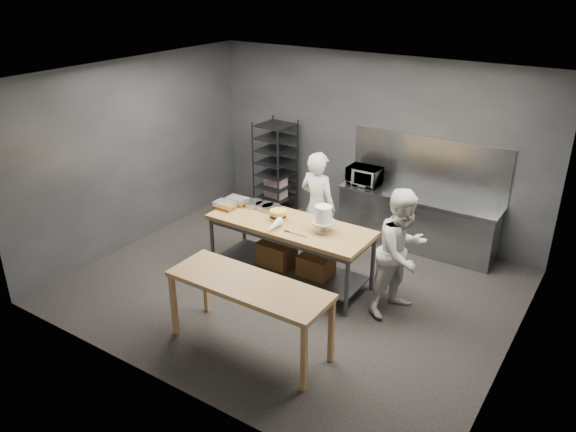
% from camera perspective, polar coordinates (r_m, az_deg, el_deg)
% --- Properties ---
extents(ground, '(6.00, 6.00, 0.00)m').
position_cam_1_polar(ground, '(8.22, 0.40, -7.16)').
color(ground, black).
rests_on(ground, ground).
extents(back_wall, '(6.00, 0.04, 3.00)m').
position_cam_1_polar(back_wall, '(9.63, 8.60, 7.16)').
color(back_wall, '#4C4F54').
rests_on(back_wall, ground).
extents(work_table, '(2.40, 0.90, 0.92)m').
position_cam_1_polar(work_table, '(8.11, 0.32, -3.00)').
color(work_table, olive).
rests_on(work_table, ground).
extents(near_counter, '(2.00, 0.70, 0.90)m').
position_cam_1_polar(near_counter, '(6.62, -4.01, -7.43)').
color(near_counter, olive).
rests_on(near_counter, ground).
extents(back_counter, '(2.60, 0.60, 0.90)m').
position_cam_1_polar(back_counter, '(9.37, 12.88, -0.56)').
color(back_counter, slate).
rests_on(back_counter, ground).
extents(splashback_panel, '(2.60, 0.02, 0.90)m').
position_cam_1_polar(splashback_panel, '(9.31, 14.07, 5.12)').
color(splashback_panel, slate).
rests_on(splashback_panel, back_counter).
extents(speed_rack, '(0.62, 0.67, 1.75)m').
position_cam_1_polar(speed_rack, '(10.31, -1.28, 4.80)').
color(speed_rack, black).
rests_on(speed_rack, ground).
extents(chef_behind, '(0.69, 0.50, 1.75)m').
position_cam_1_polar(chef_behind, '(8.64, 3.03, 0.97)').
color(chef_behind, silver).
rests_on(chef_behind, ground).
extents(chef_right, '(0.91, 1.02, 1.74)m').
position_cam_1_polar(chef_right, '(7.42, 11.50, -3.65)').
color(chef_right, silver).
rests_on(chef_right, ground).
extents(microwave, '(0.54, 0.37, 0.30)m').
position_cam_1_polar(microwave, '(9.48, 7.75, 4.07)').
color(microwave, black).
rests_on(microwave, back_counter).
extents(frosted_cake_stand, '(0.34, 0.34, 0.38)m').
position_cam_1_polar(frosted_cake_stand, '(7.63, 3.61, -0.02)').
color(frosted_cake_stand, '#B7AC93').
rests_on(frosted_cake_stand, work_table).
extents(layer_cake, '(0.24, 0.24, 0.16)m').
position_cam_1_polar(layer_cake, '(8.02, -1.02, 0.06)').
color(layer_cake, '#F8B74F').
rests_on(layer_cake, work_table).
extents(cake_pans, '(0.88, 0.33, 0.07)m').
position_cam_1_polar(cake_pans, '(8.49, -3.18, 1.13)').
color(cake_pans, gray).
rests_on(cake_pans, work_table).
extents(piping_bag, '(0.16, 0.39, 0.12)m').
position_cam_1_polar(piping_bag, '(7.74, -1.49, -1.03)').
color(piping_bag, white).
rests_on(piping_bag, work_table).
extents(offset_spatula, '(0.36, 0.02, 0.02)m').
position_cam_1_polar(offset_spatula, '(7.67, 0.45, -1.74)').
color(offset_spatula, slate).
rests_on(offset_spatula, work_table).
extents(pastry_clamshells, '(0.36, 0.45, 0.11)m').
position_cam_1_polar(pastry_clamshells, '(8.54, -5.83, 1.31)').
color(pastry_clamshells, '#9A5B1E').
rests_on(pastry_clamshells, work_table).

